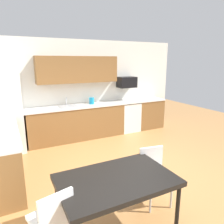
# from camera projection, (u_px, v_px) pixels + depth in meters

# --- Properties ---
(ground_plane) EXTENTS (12.00, 12.00, 0.00)m
(ground_plane) POSITION_uv_depth(u_px,v_px,m) (135.00, 172.00, 4.20)
(ground_plane) COLOR #B77F47
(wall_back) EXTENTS (5.80, 0.10, 2.70)m
(wall_back) POSITION_uv_depth(u_px,v_px,m) (86.00, 88.00, 6.18)
(wall_back) COLOR silver
(wall_back) RESTS_ON ground
(cabinet_run_back) EXTENTS (2.66, 0.60, 0.90)m
(cabinet_run_back) POSITION_uv_depth(u_px,v_px,m) (77.00, 123.00, 5.90)
(cabinet_run_back) COLOR brown
(cabinet_run_back) RESTS_ON ground
(cabinet_run_back_right) EXTENTS (0.89, 0.60, 0.90)m
(cabinet_run_back_right) POSITION_uv_depth(u_px,v_px,m) (147.00, 114.00, 6.95)
(cabinet_run_back_right) COLOR brown
(cabinet_run_back_right) RESTS_ON ground
(cabinet_run_left) EXTENTS (0.60, 2.00, 0.90)m
(cabinet_run_left) POSITION_uv_depth(u_px,v_px,m) (1.00, 158.00, 3.78)
(cabinet_run_left) COLOR brown
(cabinet_run_left) RESTS_ON ground
(countertop_back) EXTENTS (4.80, 0.64, 0.04)m
(countertop_back) POSITION_uv_depth(u_px,v_px,m) (91.00, 105.00, 5.98)
(countertop_back) COLOR silver
(countertop_back) RESTS_ON cabinet_run_back
(upper_cabinets_back) EXTENTS (2.20, 0.34, 0.70)m
(upper_cabinets_back) POSITION_uv_depth(u_px,v_px,m) (78.00, 70.00, 5.73)
(upper_cabinets_back) COLOR brown
(refrigerator) EXTENTS (0.76, 0.70, 1.83)m
(refrigerator) POSITION_uv_depth(u_px,v_px,m) (5.00, 114.00, 4.95)
(refrigerator) COLOR white
(refrigerator) RESTS_ON ground
(oven_range) EXTENTS (0.60, 0.60, 0.91)m
(oven_range) POSITION_uv_depth(u_px,v_px,m) (128.00, 116.00, 6.62)
(oven_range) COLOR white
(oven_range) RESTS_ON ground
(microwave) EXTENTS (0.54, 0.36, 0.32)m
(microwave) POSITION_uv_depth(u_px,v_px,m) (127.00, 82.00, 6.46)
(microwave) COLOR black
(sink_basin) EXTENTS (0.48, 0.40, 0.14)m
(sink_basin) POSITION_uv_depth(u_px,v_px,m) (68.00, 109.00, 5.70)
(sink_basin) COLOR #A5A8AD
(sink_basin) RESTS_ON countertop_back
(sink_faucet) EXTENTS (0.02, 0.02, 0.24)m
(sink_faucet) POSITION_uv_depth(u_px,v_px,m) (66.00, 102.00, 5.82)
(sink_faucet) COLOR #B2B5BA
(sink_faucet) RESTS_ON countertop_back
(dining_table) EXTENTS (1.40, 0.90, 0.76)m
(dining_table) POSITION_uv_depth(u_px,v_px,m) (116.00, 182.00, 2.58)
(dining_table) COLOR black
(dining_table) RESTS_ON ground
(chair_near_table) EXTENTS (0.46, 0.46, 0.85)m
(chair_near_table) POSITION_uv_depth(u_px,v_px,m) (154.00, 171.00, 3.24)
(chair_near_table) COLOR white
(chair_near_table) RESTS_ON ground
(chair_far_side) EXTENTS (0.49, 0.49, 0.85)m
(chair_far_side) POSITION_uv_depth(u_px,v_px,m) (53.00, 218.00, 2.27)
(chair_far_side) COLOR white
(chair_far_side) RESTS_ON ground
(kettle) EXTENTS (0.14, 0.14, 0.20)m
(kettle) POSITION_uv_depth(u_px,v_px,m) (92.00, 101.00, 6.02)
(kettle) COLOR #198CBF
(kettle) RESTS_ON countertop_back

